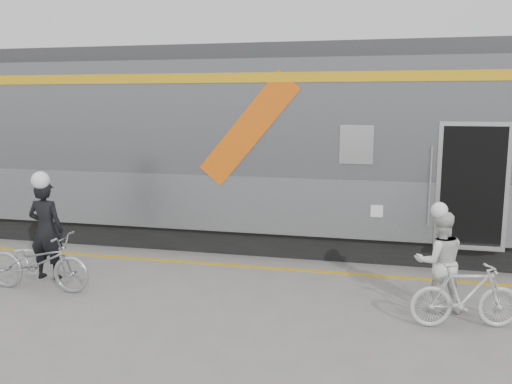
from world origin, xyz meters
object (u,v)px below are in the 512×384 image
(bicycle_right, at_px, (465,296))
(woman, at_px, (439,262))
(bicycle_left, at_px, (38,262))
(man, at_px, (46,230))

(bicycle_right, bearing_deg, woman, 16.05)
(bicycle_left, xyz_separation_m, woman, (6.19, 0.58, 0.27))
(man, height_order, bicycle_left, man)
(woman, xyz_separation_m, bicycle_right, (0.30, -0.55, -0.29))
(woman, bearing_deg, man, -12.25)
(man, relative_size, bicycle_right, 1.15)
(man, bearing_deg, bicycle_right, 174.67)
(man, xyz_separation_m, woman, (6.39, 0.03, -0.12))
(bicycle_left, bearing_deg, woman, -85.52)
(bicycle_left, relative_size, bicycle_right, 1.21)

